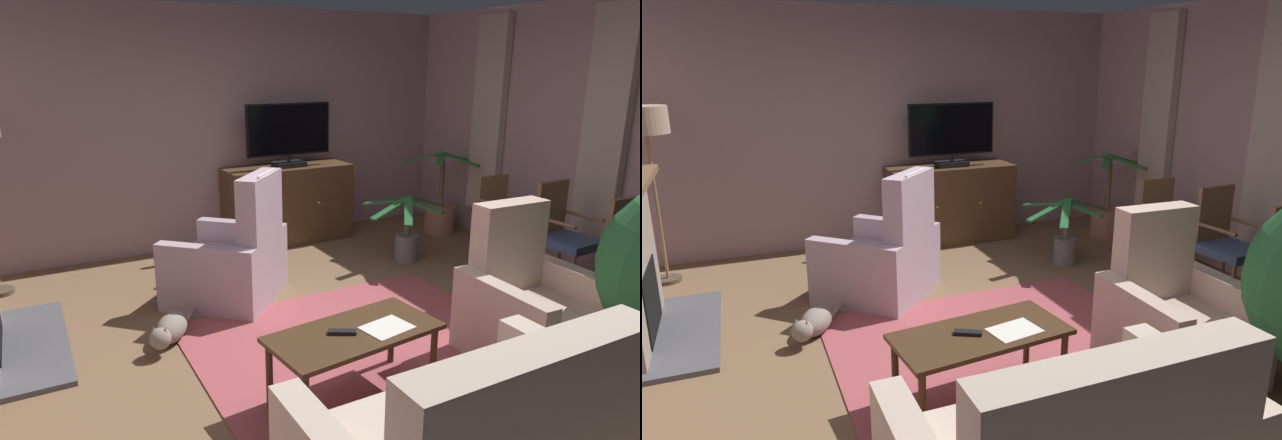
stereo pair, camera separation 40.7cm
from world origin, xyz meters
The scene contains 19 objects.
ground_plane centered at (0.00, 0.00, -0.02)m, with size 6.29×6.10×0.04m, color brown.
wall_back centered at (0.00, 2.80, 1.34)m, with size 6.29×0.10×2.67m, color gray.
wall_right_with_window centered at (2.90, 0.00, 1.34)m, with size 0.10×6.10×2.67m, color #A6858B.
curtain_panel_near centered at (2.79, 0.00, 1.47)m, with size 0.10×0.44×2.25m, color #B2A393.
curtain_panel_far centered at (2.79, 1.50, 1.47)m, with size 0.10×0.44×2.25m, color #B2A393.
rug_central centered at (-0.01, -0.18, 0.01)m, with size 2.43×2.04×0.01m, color #9E474C.
tv_cabinet centered at (0.62, 2.45, 0.43)m, with size 1.48×0.57×0.90m.
television centered at (0.62, 2.40, 1.29)m, with size 1.02×0.20×0.73m.
coffee_table centered at (-0.42, -0.74, 0.42)m, with size 1.12×0.61×0.48m.
tv_remote centered at (-0.51, -0.74, 0.49)m, with size 0.17×0.05×0.02m, color black.
folded_newspaper centered at (-0.23, -0.80, 0.48)m, with size 0.30×0.22×0.01m, color silver.
armchair_beside_cabinet centered at (-0.54, 1.14, 0.35)m, with size 1.26×1.26×1.18m.
armchair_facing_sofa centered at (0.98, -0.88, 0.34)m, with size 0.87×0.88×1.09m.
side_chair_tucked_against_wall centered at (2.31, -0.78, 0.52)m, with size 0.49×0.47×0.99m.
side_chair_beside_plant centered at (2.30, -0.05, 0.52)m, with size 0.48×0.50×0.99m.
side_chair_far_end centered at (2.30, 0.73, 0.50)m, with size 0.45×0.46×0.91m.
potted_plant_leafy_by_curtain centered at (1.43, 1.20, 0.25)m, with size 1.02×0.90×0.72m.
potted_plant_small_fern_corner centered at (2.44, 1.85, 0.24)m, with size 0.80×0.80×1.03m.
cat centered at (-1.26, 0.56, 0.11)m, with size 0.48×0.61×0.23m.
Camera 1 is at (-2.08, -3.36, 2.05)m, focal length 31.24 mm.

